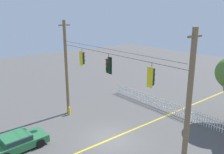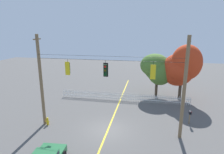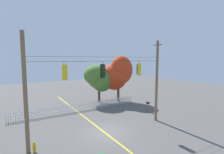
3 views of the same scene
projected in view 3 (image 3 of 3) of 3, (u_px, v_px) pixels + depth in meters
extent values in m
plane|color=#565451|center=(105.00, 133.00, 15.83)|extent=(80.00, 80.00, 0.00)
cube|color=gold|center=(105.00, 133.00, 15.83)|extent=(0.16, 36.00, 0.01)
cylinder|color=brown|center=(25.00, 94.00, 12.06)|extent=(0.29, 0.29, 8.79)
cylinder|color=brown|center=(157.00, 81.00, 18.68)|extent=(0.29, 0.29, 8.79)
cube|color=brown|center=(22.00, 37.00, 11.65)|extent=(0.10, 1.10, 0.10)
cube|color=brown|center=(158.00, 45.00, 18.26)|extent=(0.10, 1.10, 0.10)
cylinder|color=black|center=(105.00, 61.00, 15.13)|extent=(12.68, 0.02, 0.02)
cylinder|color=black|center=(106.00, 57.00, 14.88)|extent=(12.68, 0.02, 0.02)
cylinder|color=black|center=(64.00, 64.00, 13.29)|extent=(0.03, 0.03, 0.35)
cube|color=yellow|center=(65.00, 72.00, 13.24)|extent=(0.43, 0.02, 1.21)
cube|color=#1E3323|center=(64.00, 72.00, 13.36)|extent=(0.30, 0.24, 0.97)
cylinder|color=red|center=(64.00, 68.00, 13.44)|extent=(0.20, 0.03, 0.20)
cube|color=#1E3323|center=(64.00, 67.00, 13.46)|extent=(0.22, 0.12, 0.06)
cylinder|color=#463B09|center=(64.00, 72.00, 13.47)|extent=(0.20, 0.03, 0.20)
cube|color=#1E3323|center=(64.00, 71.00, 13.50)|extent=(0.22, 0.12, 0.06)
cylinder|color=#073513|center=(64.00, 76.00, 13.50)|extent=(0.20, 0.03, 0.20)
cube|color=#1E3323|center=(64.00, 75.00, 13.53)|extent=(0.22, 0.12, 0.06)
cylinder|color=black|center=(103.00, 63.00, 15.06)|extent=(0.03, 0.03, 0.38)
cube|color=black|center=(103.00, 71.00, 15.24)|extent=(0.43, 0.02, 1.24)
cube|color=black|center=(103.00, 71.00, 15.13)|extent=(0.30, 0.24, 1.00)
cylinder|color=red|center=(104.00, 67.00, 14.98)|extent=(0.20, 0.03, 0.20)
cube|color=black|center=(104.00, 66.00, 14.93)|extent=(0.22, 0.12, 0.06)
cylinder|color=#463B09|center=(104.00, 71.00, 15.02)|extent=(0.20, 0.03, 0.20)
cube|color=black|center=(104.00, 70.00, 14.97)|extent=(0.22, 0.12, 0.06)
cylinder|color=#073513|center=(104.00, 75.00, 15.05)|extent=(0.20, 0.03, 0.20)
cube|color=black|center=(104.00, 74.00, 15.00)|extent=(0.22, 0.12, 0.06)
cylinder|color=black|center=(139.00, 63.00, 17.13)|extent=(0.03, 0.03, 0.35)
cube|color=yellow|center=(139.00, 69.00, 17.09)|extent=(0.43, 0.02, 1.24)
cube|color=black|center=(139.00, 69.00, 17.20)|extent=(0.30, 0.24, 1.00)
cylinder|color=red|center=(138.00, 66.00, 17.28)|extent=(0.20, 0.03, 0.20)
cube|color=black|center=(137.00, 65.00, 17.31)|extent=(0.22, 0.12, 0.06)
cylinder|color=#463B09|center=(138.00, 69.00, 17.32)|extent=(0.20, 0.03, 0.20)
cube|color=black|center=(137.00, 68.00, 17.34)|extent=(0.22, 0.12, 0.06)
cylinder|color=#073513|center=(138.00, 73.00, 17.35)|extent=(0.20, 0.03, 0.20)
cube|color=black|center=(137.00, 71.00, 17.38)|extent=(0.22, 0.12, 0.06)
cube|color=white|center=(6.00, 118.00, 18.20)|extent=(0.06, 0.04, 1.10)
cube|color=white|center=(8.00, 118.00, 18.32)|extent=(0.06, 0.04, 1.10)
cube|color=white|center=(11.00, 117.00, 18.43)|extent=(0.06, 0.04, 1.10)
cube|color=white|center=(13.00, 117.00, 18.55)|extent=(0.06, 0.04, 1.10)
cube|color=white|center=(15.00, 117.00, 18.67)|extent=(0.06, 0.04, 1.10)
cube|color=white|center=(18.00, 116.00, 18.78)|extent=(0.06, 0.04, 1.10)
cube|color=white|center=(20.00, 116.00, 18.90)|extent=(0.06, 0.04, 1.10)
cube|color=white|center=(22.00, 116.00, 19.01)|extent=(0.06, 0.04, 1.10)
cube|color=white|center=(25.00, 115.00, 19.13)|extent=(0.06, 0.04, 1.10)
cube|color=white|center=(27.00, 115.00, 19.25)|extent=(0.06, 0.04, 1.10)
cube|color=white|center=(29.00, 115.00, 19.36)|extent=(0.06, 0.04, 1.10)
cube|color=white|center=(31.00, 114.00, 19.48)|extent=(0.06, 0.04, 1.10)
cube|color=white|center=(33.00, 114.00, 19.59)|extent=(0.06, 0.04, 1.10)
cube|color=white|center=(36.00, 114.00, 19.71)|extent=(0.06, 0.04, 1.10)
cube|color=white|center=(38.00, 113.00, 19.83)|extent=(0.06, 0.04, 1.10)
cube|color=white|center=(40.00, 113.00, 19.94)|extent=(0.06, 0.04, 1.10)
cube|color=white|center=(42.00, 113.00, 20.06)|extent=(0.06, 0.04, 1.10)
cube|color=white|center=(44.00, 112.00, 20.17)|extent=(0.06, 0.04, 1.10)
cube|color=white|center=(46.00, 112.00, 20.29)|extent=(0.06, 0.04, 1.10)
cube|color=white|center=(48.00, 112.00, 20.41)|extent=(0.06, 0.04, 1.10)
cube|color=white|center=(50.00, 111.00, 20.52)|extent=(0.06, 0.04, 1.10)
cube|color=white|center=(52.00, 111.00, 20.64)|extent=(0.06, 0.04, 1.10)
cube|color=white|center=(54.00, 111.00, 20.76)|extent=(0.06, 0.04, 1.10)
cube|color=white|center=(56.00, 111.00, 20.87)|extent=(0.06, 0.04, 1.10)
cube|color=white|center=(57.00, 110.00, 20.99)|extent=(0.06, 0.04, 1.10)
cube|color=white|center=(59.00, 110.00, 21.10)|extent=(0.06, 0.04, 1.10)
cube|color=white|center=(61.00, 110.00, 21.22)|extent=(0.06, 0.04, 1.10)
cube|color=white|center=(63.00, 109.00, 21.34)|extent=(0.06, 0.04, 1.10)
cube|color=white|center=(65.00, 109.00, 21.45)|extent=(0.06, 0.04, 1.10)
cube|color=white|center=(67.00, 109.00, 21.57)|extent=(0.06, 0.04, 1.10)
cube|color=white|center=(68.00, 109.00, 21.68)|extent=(0.06, 0.04, 1.10)
cube|color=white|center=(70.00, 108.00, 21.80)|extent=(0.06, 0.04, 1.10)
cube|color=white|center=(72.00, 108.00, 21.92)|extent=(0.06, 0.04, 1.10)
cube|color=white|center=(74.00, 108.00, 22.03)|extent=(0.06, 0.04, 1.10)
cube|color=white|center=(75.00, 108.00, 22.15)|extent=(0.06, 0.04, 1.10)
cube|color=white|center=(77.00, 107.00, 22.26)|extent=(0.06, 0.04, 1.10)
cube|color=white|center=(79.00, 107.00, 22.38)|extent=(0.06, 0.04, 1.10)
cube|color=white|center=(80.00, 107.00, 22.50)|extent=(0.06, 0.04, 1.10)
cube|color=white|center=(82.00, 107.00, 22.61)|extent=(0.06, 0.04, 1.10)
cube|color=white|center=(83.00, 106.00, 22.73)|extent=(0.06, 0.04, 1.10)
cube|color=white|center=(85.00, 106.00, 22.84)|extent=(0.06, 0.04, 1.10)
cube|color=white|center=(87.00, 106.00, 22.96)|extent=(0.06, 0.04, 1.10)
cube|color=white|center=(88.00, 106.00, 23.08)|extent=(0.06, 0.04, 1.10)
cube|color=white|center=(90.00, 105.00, 23.19)|extent=(0.06, 0.04, 1.10)
cube|color=white|center=(91.00, 105.00, 23.31)|extent=(0.06, 0.04, 1.10)
cube|color=white|center=(93.00, 105.00, 23.42)|extent=(0.06, 0.04, 1.10)
cube|color=white|center=(94.00, 105.00, 23.54)|extent=(0.06, 0.04, 1.10)
cube|color=white|center=(96.00, 105.00, 23.66)|extent=(0.06, 0.04, 1.10)
cube|color=white|center=(97.00, 104.00, 23.77)|extent=(0.06, 0.04, 1.10)
cube|color=white|center=(99.00, 104.00, 23.89)|extent=(0.06, 0.04, 1.10)
cube|color=white|center=(100.00, 104.00, 24.00)|extent=(0.06, 0.04, 1.10)
cube|color=white|center=(101.00, 104.00, 24.12)|extent=(0.06, 0.04, 1.10)
cube|color=white|center=(103.00, 103.00, 24.24)|extent=(0.06, 0.04, 1.10)
cube|color=white|center=(104.00, 103.00, 24.35)|extent=(0.06, 0.04, 1.10)
cube|color=white|center=(106.00, 103.00, 24.47)|extent=(0.06, 0.04, 1.10)
cube|color=white|center=(107.00, 103.00, 24.58)|extent=(0.06, 0.04, 1.10)
cube|color=white|center=(108.00, 103.00, 24.70)|extent=(0.06, 0.04, 1.10)
cube|color=white|center=(110.00, 102.00, 24.82)|extent=(0.06, 0.04, 1.10)
cube|color=white|center=(111.00, 102.00, 24.93)|extent=(0.06, 0.04, 1.10)
cube|color=white|center=(112.00, 102.00, 25.05)|extent=(0.06, 0.04, 1.10)
cube|color=white|center=(114.00, 102.00, 25.16)|extent=(0.06, 0.04, 1.10)
cube|color=white|center=(115.00, 102.00, 25.28)|extent=(0.06, 0.04, 1.10)
cube|color=white|center=(116.00, 101.00, 25.40)|extent=(0.06, 0.04, 1.10)
cube|color=white|center=(118.00, 101.00, 25.51)|extent=(0.06, 0.04, 1.10)
cube|color=white|center=(119.00, 101.00, 25.63)|extent=(0.06, 0.04, 1.10)
cube|color=white|center=(120.00, 101.00, 25.74)|extent=(0.06, 0.04, 1.10)
cube|color=white|center=(121.00, 101.00, 25.86)|extent=(0.06, 0.04, 1.10)
cube|color=white|center=(123.00, 100.00, 25.98)|extent=(0.06, 0.04, 1.10)
cube|color=white|center=(124.00, 100.00, 26.09)|extent=(0.06, 0.04, 1.10)
cube|color=white|center=(125.00, 100.00, 26.21)|extent=(0.06, 0.04, 1.10)
cube|color=white|center=(126.00, 100.00, 26.32)|extent=(0.06, 0.04, 1.10)
cube|color=white|center=(127.00, 100.00, 26.44)|extent=(0.06, 0.04, 1.10)
cube|color=white|center=(129.00, 100.00, 26.56)|extent=(0.06, 0.04, 1.10)
cube|color=white|center=(130.00, 99.00, 26.67)|extent=(0.06, 0.04, 1.10)
cube|color=white|center=(131.00, 99.00, 26.79)|extent=(0.06, 0.04, 1.10)
cube|color=white|center=(80.00, 108.00, 22.54)|extent=(16.72, 0.03, 0.08)
cube|color=white|center=(80.00, 105.00, 22.50)|extent=(16.72, 0.03, 0.08)
cylinder|color=#473828|center=(99.00, 94.00, 27.18)|extent=(0.38, 0.38, 2.52)
ellipsoid|color=#4C752D|center=(102.00, 80.00, 26.89)|extent=(3.36, 3.17, 3.58)
ellipsoid|color=#4C752D|center=(97.00, 78.00, 26.91)|extent=(2.99, 2.85, 3.19)
ellipsoid|color=#4C752D|center=(96.00, 75.00, 26.78)|extent=(3.99, 3.63, 3.20)
cylinder|color=#473828|center=(118.00, 92.00, 27.94)|extent=(0.39, 0.39, 2.76)
ellipsoid|color=red|center=(115.00, 77.00, 27.74)|extent=(4.22, 3.61, 4.30)
ellipsoid|color=red|center=(117.00, 77.00, 27.37)|extent=(3.50, 3.27, 3.04)
ellipsoid|color=red|center=(121.00, 70.00, 27.64)|extent=(3.87, 3.18, 4.58)
cylinder|color=gold|center=(34.00, 148.00, 12.56)|extent=(0.22, 0.22, 0.64)
sphere|color=gold|center=(34.00, 143.00, 12.52)|extent=(0.20, 0.20, 0.20)
cylinder|color=gold|center=(32.00, 148.00, 12.48)|extent=(0.08, 0.08, 0.08)
cylinder|color=gold|center=(37.00, 147.00, 12.64)|extent=(0.08, 0.08, 0.08)
cube|color=brown|center=(148.00, 108.00, 22.00)|extent=(0.08, 0.08, 1.10)
cube|color=black|center=(148.00, 103.00, 21.93)|extent=(0.22, 0.44, 0.20)
cylinder|color=black|center=(148.00, 102.00, 21.92)|extent=(0.22, 0.44, 0.22)
cube|color=red|center=(149.00, 102.00, 21.90)|extent=(0.02, 0.08, 0.12)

